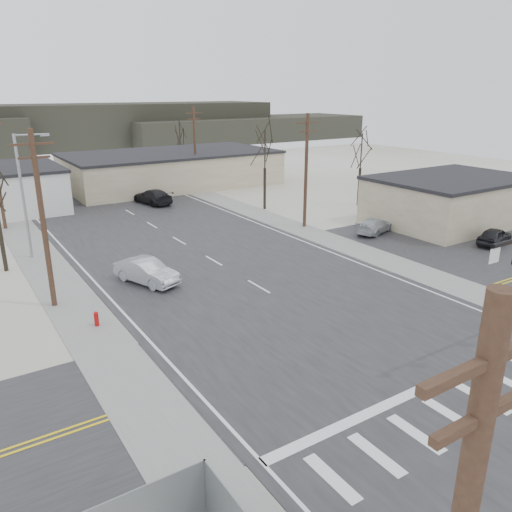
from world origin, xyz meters
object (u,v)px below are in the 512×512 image
Objects in this scene: car_parked_dark_a at (495,236)px; car_far_a at (153,197)px; fire_hydrant at (96,319)px; car_parked_dark_b at (467,219)px; sedan_crossing at (147,271)px; car_far_b at (66,169)px; car_parked_silver at (375,226)px.

car_far_a is at bearing 18.48° from car_parked_dark_a.
car_parked_dark_b reaches higher than fire_hydrant.
fire_hydrant is 0.19× the size of sedan_crossing.
sedan_crossing is 1.03× the size of car_parked_dark_b.
fire_hydrant is at bearing 72.81° from car_parked_dark_a.
car_far_b is 59.41m from car_parked_dark_a.
car_far_a reaches higher than car_parked_silver.
car_far_a is (13.73, 26.50, 0.38)m from fire_hydrant.
car_parked_dark_a is 0.89× the size of car_parked_dark_b.
car_far_b is at bearing 7.77° from car_parked_dark_a.
sedan_crossing reaches higher than car_parked_silver.
car_parked_dark_a is 5.34m from car_parked_dark_b.
sedan_crossing reaches higher than car_parked_dark_b.
car_parked_dark_a is 9.50m from car_parked_silver.
car_parked_dark_b is (23.17, -51.27, 0.11)m from car_far_b.
sedan_crossing reaches higher than car_far_b.
fire_hydrant is 0.19× the size of car_parked_dark_b.
car_parked_dark_b is at bearing -26.41° from sedan_crossing.
sedan_crossing is 0.86× the size of car_far_a.
car_far_a reaches higher than car_far_b.
car_far_b is at bearing 61.39° from sedan_crossing.
car_far_a is 31.83m from car_parked_dark_b.
car_parked_dark_b is (20.16, -24.63, -0.05)m from car_far_a.
car_parked_silver is (20.97, 0.53, -0.15)m from sedan_crossing.
car_far_b is (6.20, 48.67, -0.15)m from sedan_crossing.
car_parked_dark_a is at bearing -4.91° from fire_hydrant.
fire_hydrant is 54.21m from car_far_b.
car_parked_silver is at bearing 108.49° from car_far_a.
car_far_a is 1.20× the size of car_parked_dark_b.
car_far_a is (9.21, 22.03, 0.02)m from sedan_crossing.
car_far_b is 0.90× the size of car_parked_dark_a.
car_parked_dark_a is at bearing -162.56° from car_parked_silver.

